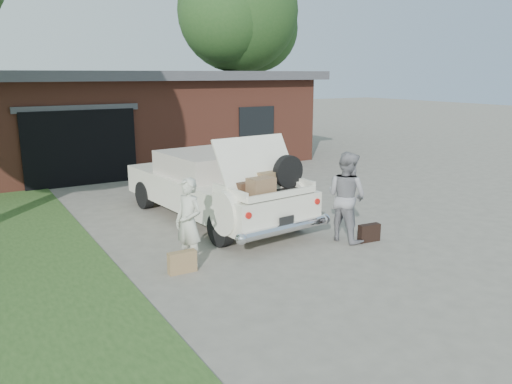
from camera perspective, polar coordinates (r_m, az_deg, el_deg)
ground at (r=8.99m, az=2.00°, el=-7.60°), size 90.00×90.00×0.00m
house at (r=19.37m, az=-14.51°, el=8.39°), size 12.80×7.80×3.30m
tree_right at (r=25.66m, az=-1.91°, el=19.41°), size 6.74×5.86×9.10m
sedan at (r=11.23m, az=-4.84°, el=0.72°), size 2.47×5.35×2.01m
woman_left at (r=8.49m, az=-7.71°, el=-3.52°), size 0.53×0.65×1.54m
woman_right at (r=9.87m, az=10.28°, el=-0.52°), size 0.84×0.98×1.77m
suitcase_left at (r=8.41m, az=-8.43°, el=-7.93°), size 0.48×0.16×0.37m
suitcase_right at (r=10.05m, az=12.80°, el=-4.58°), size 0.47×0.19×0.35m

